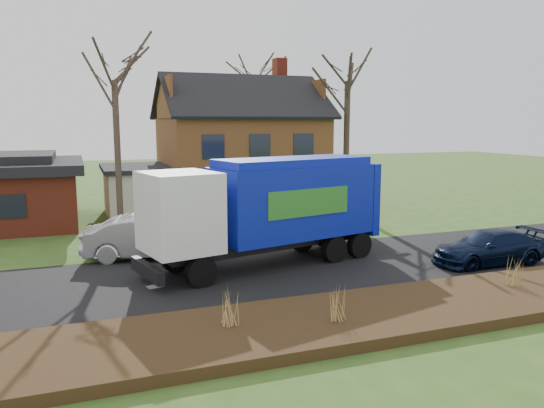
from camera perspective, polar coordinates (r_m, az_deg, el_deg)
name	(u,v)px	position (r m, az deg, el deg)	size (l,w,h in m)	color
ground	(300,269)	(19.46, 3.04, -7.00)	(120.00, 120.00, 0.00)	#2D511B
road	(300,269)	(19.46, 3.04, -6.97)	(80.00, 7.00, 0.02)	black
mulch_verge	(378,314)	(14.94, 11.30, -11.54)	(80.00, 3.50, 0.30)	black
main_house	(232,143)	(32.36, -4.33, 6.56)	(12.95, 8.95, 9.26)	beige
garbage_truck	(271,204)	(19.52, -0.11, -0.05)	(9.59, 4.49, 3.97)	black
silver_sedan	(151,237)	(21.31, -12.92, -3.49)	(1.78, 5.10, 1.68)	#A8ABB0
navy_wagon	(489,247)	(21.58, 22.29, -4.33)	(1.78, 4.39, 1.27)	black
tree_front_west	(113,57)	(26.32, -16.71, 14.93)	(3.37, 3.37, 10.03)	#443328
tree_front_east	(348,59)	(31.90, 8.20, 15.16)	(3.93, 3.93, 10.91)	#3A2F23
tree_back	(255,63)	(42.84, -1.86, 14.92)	(3.73, 3.73, 11.81)	#423828
grass_clump_west	(230,308)	(13.38, -4.54, -11.06)	(0.35, 0.29, 0.92)	tan
grass_clump_mid	(338,303)	(13.77, 7.08, -10.54)	(0.33, 0.27, 0.91)	#AA884B
grass_clump_east	(516,271)	(17.99, 24.76, -6.55)	(0.39, 0.32, 0.97)	#9C8B45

